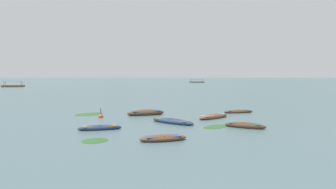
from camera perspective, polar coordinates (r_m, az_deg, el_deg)
The scene contains 16 objects.
ground_plane at distance 1506.86m, azimuth 2.48°, elevation 3.47°, with size 6000.00×6000.00×0.00m, color #476066.
mountain_1 at distance 2578.51m, azimuth -11.14°, elevation 5.63°, with size 637.71×637.71×194.97m, color #4C5B56.
mountain_2 at distance 2532.97m, azimuth 17.47°, elevation 9.52°, with size 1936.75×1936.75×542.69m, color #56665B.
rowboat_0 at distance 22.79m, azimuth -13.58°, elevation -6.55°, with size 3.45×1.79×0.47m.
rowboat_1 at distance 30.66m, azimuth -4.49°, elevation -3.71°, with size 4.28×2.86×0.72m.
rowboat_2 at distance 28.53m, azimuth 9.15°, elevation -4.40°, with size 3.69×3.56×0.55m.
rowboat_3 at distance 33.35m, azimuth 13.99°, elevation -3.35°, with size 3.71×1.84×0.47m.
rowboat_4 at distance 18.50m, azimuth -0.99°, elevation -8.81°, with size 3.29×1.90×0.48m.
rowboat_5 at distance 23.87m, azimuth 15.29°, elevation -6.05°, with size 3.39×2.27×0.56m.
rowboat_6 at distance 25.20m, azimuth 0.92°, elevation -5.43°, with size 4.28×3.54×0.53m.
ferry_0 at distance 195.65m, azimuth 5.85°, elevation 2.53°, with size 10.60×5.96×2.54m.
ferry_1 at distance 128.28m, azimuth -28.77°, elevation 1.53°, with size 8.44×4.88×2.54m.
mooring_buoy at distance 29.40m, azimuth -13.40°, elevation -4.35°, with size 0.49×0.49×1.08m.
weed_patch_0 at distance 23.78m, azimuth 9.60°, elevation -6.44°, with size 1.51×2.78×0.14m, color #2D5628.
weed_patch_1 at distance 19.04m, azimuth -14.56°, elevation -9.03°, with size 1.63×1.75×0.14m, color #2D5628.
weed_patch_2 at distance 32.25m, azimuth -15.65°, elevation -3.88°, with size 3.41×2.56×0.14m, color #2D5628.
Camera 1 is at (-1.31, -6.86, 4.14)m, focal length 30.22 mm.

